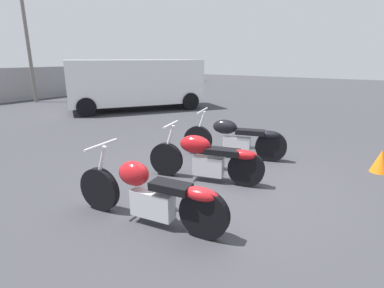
% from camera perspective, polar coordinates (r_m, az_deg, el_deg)
% --- Properties ---
extents(ground_plane, '(60.00, 60.00, 0.00)m').
position_cam_1_polar(ground_plane, '(5.11, 4.75, -7.90)').
color(ground_plane, '#38383D').
extents(motorcycle_slot_0, '(0.64, 2.20, 0.99)m').
position_cam_1_polar(motorcycle_slot_0, '(3.88, -7.92, -9.40)').
color(motorcycle_slot_0, black).
rests_on(motorcycle_slot_0, ground_plane).
extents(motorcycle_slot_1, '(0.77, 2.02, 0.98)m').
position_cam_1_polar(motorcycle_slot_1, '(5.15, 2.81, -2.62)').
color(motorcycle_slot_1, black).
rests_on(motorcycle_slot_1, ground_plane).
extents(motorcycle_slot_2, '(0.90, 2.15, 1.00)m').
position_cam_1_polar(motorcycle_slot_2, '(6.42, 8.29, 1.06)').
color(motorcycle_slot_2, black).
rests_on(motorcycle_slot_2, ground_plane).
extents(parked_van, '(5.51, 4.61, 1.99)m').
position_cam_1_polar(parked_van, '(12.69, -10.79, 11.52)').
color(parked_van, white).
rests_on(parked_van, ground_plane).
extents(traffic_cone_near, '(0.32, 0.32, 0.43)m').
position_cam_1_polar(traffic_cone_near, '(6.62, 32.26, -2.79)').
color(traffic_cone_near, orange).
rests_on(traffic_cone_near, ground_plane).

